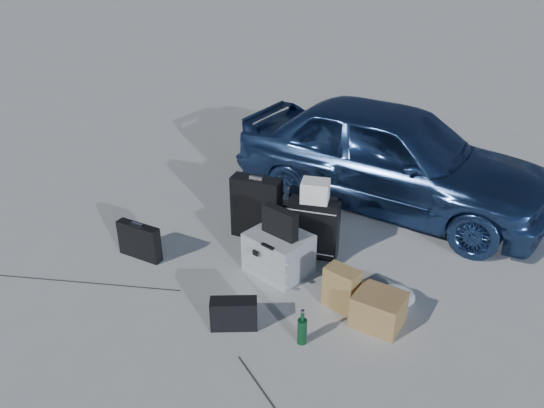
# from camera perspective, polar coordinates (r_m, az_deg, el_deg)

# --- Properties ---
(ground) EXTENTS (60.00, 60.00, 0.00)m
(ground) POSITION_cam_1_polar(r_m,az_deg,el_deg) (4.92, -1.89, -9.89)
(ground) COLOR #A9AAA5
(ground) RESTS_ON ground
(car) EXTENTS (3.84, 1.94, 1.25)m
(car) POSITION_cam_1_polar(r_m,az_deg,el_deg) (6.38, 12.61, 5.10)
(car) COLOR #315189
(car) RESTS_ON ground
(pelican_case) EXTENTS (0.67, 0.60, 0.41)m
(pelican_case) POSITION_cam_1_polar(r_m,az_deg,el_deg) (5.14, 0.72, -5.28)
(pelican_case) COLOR #B0B3B6
(pelican_case) RESTS_ON ground
(laptop_bag) EXTENTS (0.39, 0.20, 0.28)m
(laptop_bag) POSITION_cam_1_polar(r_m,az_deg,el_deg) (4.95, 0.85, -1.98)
(laptop_bag) COLOR black
(laptop_bag) RESTS_ON pelican_case
(briefcase) EXTENTS (0.49, 0.13, 0.37)m
(briefcase) POSITION_cam_1_polar(r_m,az_deg,el_deg) (5.52, -14.07, -3.88)
(briefcase) COLOR black
(briefcase) RESTS_ON ground
(suitcase_left) EXTENTS (0.54, 0.23, 0.69)m
(suitcase_left) POSITION_cam_1_polar(r_m,az_deg,el_deg) (5.65, -1.68, -0.39)
(suitcase_left) COLOR black
(suitcase_left) RESTS_ON ground
(suitcase_right) EXTENTS (0.53, 0.26, 0.61)m
(suitcase_right) POSITION_cam_1_polar(r_m,az_deg,el_deg) (5.36, 4.46, -2.62)
(suitcase_right) COLOR black
(suitcase_right) RESTS_ON ground
(white_carton) EXTENTS (0.31, 0.27, 0.21)m
(white_carton) POSITION_cam_1_polar(r_m,az_deg,el_deg) (5.17, 4.67, 1.41)
(white_carton) COLOR white
(white_carton) RESTS_ON suitcase_right
(duffel_bag) EXTENTS (0.77, 0.48, 0.36)m
(duffel_bag) POSITION_cam_1_polar(r_m,az_deg,el_deg) (5.85, 3.35, -1.22)
(duffel_bag) COLOR black
(duffel_bag) RESTS_ON ground
(flat_box_white) EXTENTS (0.47, 0.39, 0.07)m
(flat_box_white) POSITION_cam_1_polar(r_m,az_deg,el_deg) (5.75, 3.36, 0.68)
(flat_box_white) COLOR white
(flat_box_white) RESTS_ON duffel_bag
(flat_box_black) EXTENTS (0.33, 0.28, 0.06)m
(flat_box_black) POSITION_cam_1_polar(r_m,az_deg,el_deg) (5.71, 3.26, 1.21)
(flat_box_black) COLOR black
(flat_box_black) RESTS_ON flat_box_white
(kraft_bag) EXTENTS (0.33, 0.24, 0.39)m
(kraft_bag) POSITION_cam_1_polar(r_m,az_deg,el_deg) (4.73, 7.47, -8.97)
(kraft_bag) COLOR #9D8244
(kraft_bag) RESTS_ON ground
(cardboard_box) EXTENTS (0.43, 0.38, 0.30)m
(cardboard_box) POSITION_cam_1_polar(r_m,az_deg,el_deg) (4.62, 11.40, -11.07)
(cardboard_box) COLOR #976A42
(cardboard_box) RESTS_ON ground
(plastic_bag) EXTENTS (0.35, 0.30, 0.18)m
(plastic_bag) POSITION_cam_1_polar(r_m,az_deg,el_deg) (4.91, 13.30, -9.58)
(plastic_bag) COLOR silver
(plastic_bag) RESTS_ON ground
(messenger_bag) EXTENTS (0.41, 0.31, 0.27)m
(messenger_bag) POSITION_cam_1_polar(r_m,az_deg,el_deg) (4.52, -4.13, -11.69)
(messenger_bag) COLOR black
(messenger_bag) RESTS_ON ground
(green_bottle) EXTENTS (0.09, 0.09, 0.31)m
(green_bottle) POSITION_cam_1_polar(r_m,az_deg,el_deg) (4.36, 3.27, -13.11)
(green_bottle) COLOR black
(green_bottle) RESTS_ON ground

